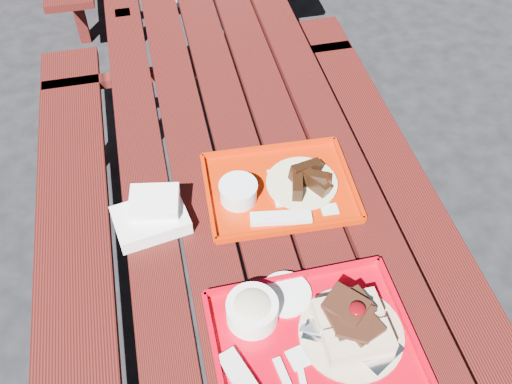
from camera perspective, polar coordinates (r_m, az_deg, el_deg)
ground at (r=2.32m, az=-0.83°, el=-10.62°), size 60.00×60.00×0.00m
picnic_table_near at (r=1.86m, az=-1.02°, el=-1.85°), size 1.41×2.40×0.75m
near_tray at (r=1.38m, az=5.51°, el=-13.44°), size 0.47×0.40×0.15m
far_tray at (r=1.64m, az=2.17°, el=0.41°), size 0.44×0.35×0.07m
white_cloth at (r=1.59m, az=-10.37°, el=-2.27°), size 0.22×0.18×0.08m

